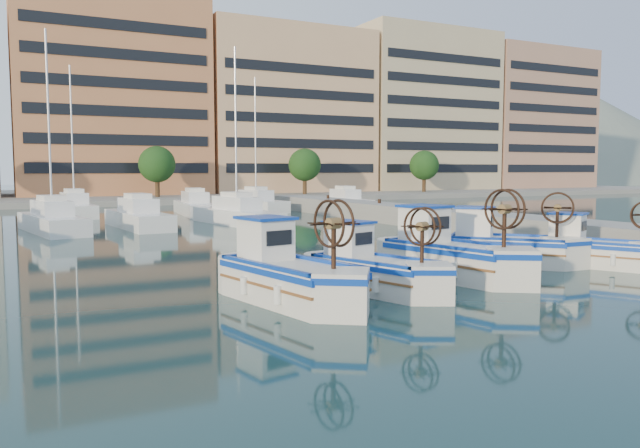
{
  "coord_description": "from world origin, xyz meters",
  "views": [
    {
      "loc": [
        -10.97,
        -16.01,
        3.61
      ],
      "look_at": [
        -0.08,
        5.57,
        1.5
      ],
      "focal_mm": 35.0,
      "sensor_mm": 36.0,
      "label": 1
    }
  ],
  "objects": [
    {
      "name": "hill_east",
      "position": [
        140.0,
        110.0,
        0.0
      ],
      "size": [
        160.0,
        160.0,
        50.0
      ],
      "primitive_type": "cone",
      "color": "slate",
      "rests_on": "ground"
    },
    {
      "name": "fishing_boat_a",
      "position": [
        -4.21,
        -0.66,
        0.8
      ],
      "size": [
        2.71,
        4.78,
        2.9
      ],
      "rotation": [
        0.0,
        0.0,
        0.19
      ],
      "color": "silver",
      "rests_on": "ground"
    },
    {
      "name": "fishing_boat_d",
      "position": [
        5.78,
        1.81,
        0.77
      ],
      "size": [
        4.22,
        4.39,
        2.8
      ],
      "rotation": [
        0.0,
        0.0,
        0.74
      ],
      "color": "silver",
      "rests_on": "ground"
    },
    {
      "name": "fishing_boat_e",
      "position": [
        8.53,
        -0.02,
        0.69
      ],
      "size": [
        3.27,
        4.16,
        2.52
      ],
      "rotation": [
        0.0,
        0.0,
        0.49
      ],
      "color": "silver",
      "rests_on": "ground"
    },
    {
      "name": "fishing_boat_c",
      "position": [
        2.18,
        0.43,
        0.84
      ],
      "size": [
        2.94,
        5.01,
        3.04
      ],
      "rotation": [
        0.0,
        0.0,
        0.22
      ],
      "color": "silver",
      "rests_on": "ground"
    },
    {
      "name": "ground",
      "position": [
        0.0,
        0.0,
        0.0
      ],
      "size": [
        300.0,
        300.0,
        0.0
      ],
      "primitive_type": "plane",
      "color": "#193F43",
      "rests_on": "ground"
    },
    {
      "name": "waterfront",
      "position": [
        9.23,
        65.04,
        11.1
      ],
      "size": [
        180.0,
        40.0,
        25.6
      ],
      "color": "gray",
      "rests_on": "ground"
    },
    {
      "name": "quay",
      "position": [
        13.0,
        8.0,
        0.6
      ],
      "size": [
        3.0,
        60.0,
        1.2
      ],
      "primitive_type": "cube",
      "color": "gray",
      "rests_on": "ground"
    },
    {
      "name": "fishing_boat_b",
      "position": [
        -1.33,
        -0.39,
        0.72
      ],
      "size": [
        2.82,
        4.29,
        2.6
      ],
      "rotation": [
        0.0,
        0.0,
        0.31
      ],
      "color": "silver",
      "rests_on": "ground"
    },
    {
      "name": "yacht_marina",
      "position": [
        -3.66,
        28.01,
        0.53
      ],
      "size": [
        36.99,
        23.09,
        11.5
      ],
      "color": "white",
      "rests_on": "ground"
    }
  ]
}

